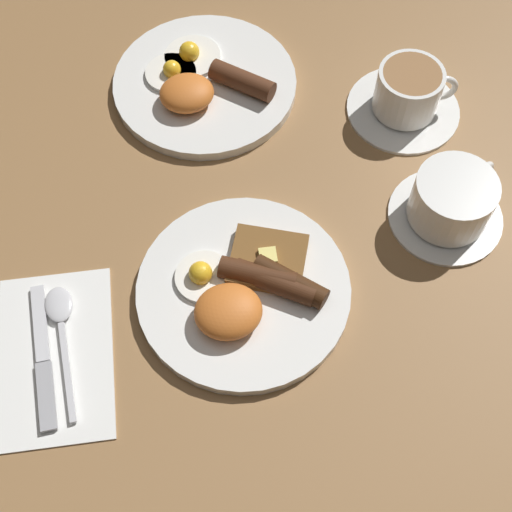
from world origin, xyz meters
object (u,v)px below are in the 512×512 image
at_px(teacup_near, 452,202).
at_px(teacup_far, 407,95).
at_px(breakfast_plate_far, 203,83).
at_px(breakfast_plate_near, 246,289).
at_px(knife, 44,364).
at_px(spoon, 60,319).

relative_size(teacup_near, teacup_far, 0.93).
xyz_separation_m(breakfast_plate_far, teacup_near, (0.26, -0.26, 0.02)).
height_order(breakfast_plate_near, teacup_far, teacup_far).
bearing_deg(knife, breakfast_plate_near, -81.03).
distance_m(teacup_far, knife, 0.56).
xyz_separation_m(breakfast_plate_far, knife, (-0.23, -0.37, -0.01)).
bearing_deg(teacup_far, spoon, -153.55).
distance_m(breakfast_plate_near, breakfast_plate_far, 0.32).
distance_m(breakfast_plate_far, teacup_far, 0.27).
height_order(teacup_near, teacup_far, same).
bearing_deg(teacup_far, teacup_near, -88.40).
distance_m(knife, spoon, 0.05).
height_order(teacup_far, knife, teacup_far).
bearing_deg(knife, teacup_near, -80.05).
relative_size(knife, spoon, 1.05).
bearing_deg(teacup_near, breakfast_plate_near, -166.52).
relative_size(breakfast_plate_far, teacup_far, 1.65).
xyz_separation_m(breakfast_plate_near, breakfast_plate_far, (-0.01, 0.32, -0.00)).
relative_size(teacup_far, knife, 0.88).
bearing_deg(breakfast_plate_near, spoon, 179.30).
distance_m(breakfast_plate_far, knife, 0.43).
distance_m(teacup_near, teacup_far, 0.17).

